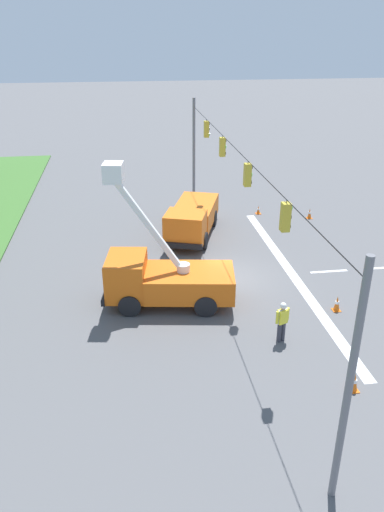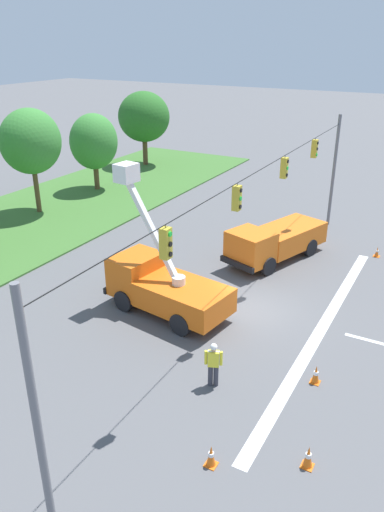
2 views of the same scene
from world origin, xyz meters
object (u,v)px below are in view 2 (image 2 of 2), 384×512
(tree_east, at_px, (31,142))
(traffic_cone_mid_left, at_px, (377,252))
(traffic_cone_foreground_right, at_px, (308,457))
(utility_truck_bucket_lift, at_px, (163,284))
(tree_far_east, at_px, (94,142))
(tree_east_end, at_px, (144,117))
(utility_truck_support_near, at_px, (274,241))
(road_worker, at_px, (213,362))
(traffic_cone_lane_edge_a, at_px, (211,456))
(traffic_cone_mid_right, at_px, (316,374))

(tree_east, height_order, traffic_cone_mid_left, tree_east)
(tree_east, xyz_separation_m, traffic_cone_foreground_right, (-13.16, -23.62, -4.68))
(tree_east, bearing_deg, utility_truck_bucket_lift, -116.29)
(utility_truck_bucket_lift, distance_m, traffic_cone_foreground_right, 10.34)
(tree_far_east, bearing_deg, traffic_cone_mid_left, -97.28)
(tree_east_end, height_order, traffic_cone_foreground_right, tree_east_end)
(utility_truck_bucket_lift, xyz_separation_m, traffic_cone_foreground_right, (-5.72, -8.55, -0.97))
(tree_east, distance_m, utility_truck_support_near, 17.94)
(tree_east_end, height_order, utility_truck_support_near, tree_east_end)
(road_worker, distance_m, traffic_cone_lane_edge_a, 3.75)
(road_worker, xyz_separation_m, traffic_cone_lane_edge_a, (-3.32, -1.61, -0.64))
(traffic_cone_foreground_right, xyz_separation_m, traffic_cone_lane_edge_a, (-1.33, 2.51, -0.01))
(road_worker, height_order, traffic_cone_mid_right, road_worker)
(tree_far_east, height_order, tree_east_end, tree_east_end)
(utility_truck_bucket_lift, relative_size, road_worker, 3.71)
(traffic_cone_mid_right, bearing_deg, tree_far_east, 55.25)
(tree_east_end, height_order, traffic_cone_mid_right, tree_east_end)
(traffic_cone_foreground_right, bearing_deg, traffic_cone_mid_left, 3.64)
(traffic_cone_foreground_right, bearing_deg, utility_truck_support_near, 24.30)
(utility_truck_bucket_lift, distance_m, road_worker, 5.80)
(traffic_cone_foreground_right, bearing_deg, traffic_cone_lane_edge_a, 117.87)
(tree_east_end, height_order, road_worker, tree_east_end)
(traffic_cone_mid_left, relative_size, traffic_cone_mid_right, 0.82)
(tree_east_end, bearing_deg, traffic_cone_mid_right, -135.89)
(tree_east_end, xyz_separation_m, utility_truck_support_near, (-15.15, -18.79, -3.44))
(road_worker, relative_size, traffic_cone_lane_edge_a, 2.44)
(tree_east, bearing_deg, road_worker, -119.79)
(utility_truck_support_near, distance_m, traffic_cone_lane_edge_a, 15.31)
(tree_far_east, height_order, traffic_cone_mid_right, tree_far_east)
(tree_east_end, bearing_deg, traffic_cone_lane_edge_a, -143.26)
(tree_far_east, height_order, traffic_cone_foreground_right, tree_far_east)
(tree_far_east, relative_size, utility_truck_support_near, 0.88)
(traffic_cone_lane_edge_a, bearing_deg, traffic_cone_mid_right, -16.89)
(traffic_cone_mid_left, bearing_deg, road_worker, 168.38)
(tree_east_end, relative_size, utility_truck_bucket_lift, 1.06)
(tree_far_east, distance_m, road_worker, 26.50)
(tree_east, distance_m, tree_east_end, 15.57)
(traffic_cone_mid_left, xyz_separation_m, traffic_cone_lane_edge_a, (-18.13, 1.44, 0.07))
(traffic_cone_mid_right, bearing_deg, tree_east, 67.87)
(utility_truck_support_near, bearing_deg, tree_east_end, 51.13)
(traffic_cone_mid_left, bearing_deg, traffic_cone_mid_right, -179.29)
(tree_east_end, relative_size, traffic_cone_foreground_right, 9.26)
(utility_truck_bucket_lift, xyz_separation_m, traffic_cone_mid_right, (-1.79, -7.64, -0.98))
(utility_truck_support_near, height_order, traffic_cone_lane_edge_a, utility_truck_support_near)
(tree_far_east, bearing_deg, traffic_cone_foreground_right, -129.80)
(utility_truck_support_near, distance_m, traffic_cone_mid_left, 6.07)
(tree_east_end, distance_m, traffic_cone_mid_left, 26.97)
(utility_truck_bucket_lift, bearing_deg, utility_truck_support_near, -17.39)
(traffic_cone_mid_right, bearing_deg, utility_truck_support_near, 28.43)
(tree_east, bearing_deg, utility_truck_support_near, -88.80)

